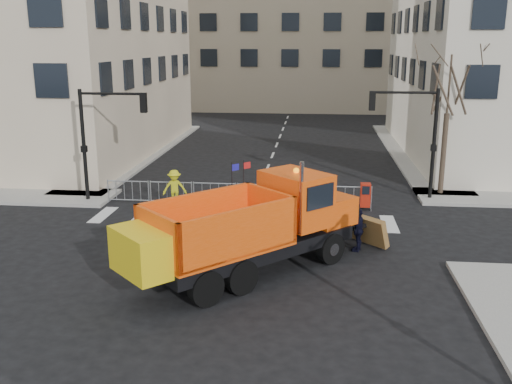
# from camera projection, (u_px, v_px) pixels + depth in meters

# --- Properties ---
(ground) EXTENTS (120.00, 120.00, 0.00)m
(ground) POSITION_uv_depth(u_px,v_px,m) (228.00, 268.00, 19.58)
(ground) COLOR black
(ground) RESTS_ON ground
(sidewalk_back) EXTENTS (64.00, 5.00, 0.15)m
(sidewalk_back) POSITION_uv_depth(u_px,v_px,m) (254.00, 199.00, 27.73)
(sidewalk_back) COLOR gray
(sidewalk_back) RESTS_ON ground
(building_far) EXTENTS (30.00, 18.00, 24.00)m
(building_far) POSITION_uv_depth(u_px,v_px,m) (294.00, 1.00, 66.47)
(building_far) COLOR #B8A98C
(building_far) RESTS_ON ground
(traffic_light_left) EXTENTS (0.18, 0.18, 5.40)m
(traffic_light_left) POSITION_uv_depth(u_px,v_px,m) (84.00, 147.00, 26.90)
(traffic_light_left) COLOR black
(traffic_light_left) RESTS_ON ground
(traffic_light_right) EXTENTS (0.18, 0.18, 5.40)m
(traffic_light_right) POSITION_uv_depth(u_px,v_px,m) (434.00, 146.00, 27.15)
(traffic_light_right) COLOR black
(traffic_light_right) RESTS_ON ground
(crowd_barriers) EXTENTS (12.60, 0.60, 1.10)m
(crowd_barriers) POSITION_uv_depth(u_px,v_px,m) (237.00, 194.00, 26.81)
(crowd_barriers) COLOR #9EA0A5
(crowd_barriers) RESTS_ON ground
(street_tree) EXTENTS (3.00, 3.00, 7.50)m
(street_tree) POSITION_uv_depth(u_px,v_px,m) (446.00, 121.00, 27.77)
(street_tree) COLOR #382B21
(street_tree) RESTS_ON ground
(plow_truck) EXTENTS (8.81, 8.84, 3.83)m
(plow_truck) POSITION_uv_depth(u_px,v_px,m) (247.00, 226.00, 18.60)
(plow_truck) COLOR black
(plow_truck) RESTS_ON ground
(cop_a) EXTENTS (0.80, 0.67, 1.87)m
(cop_a) POSITION_uv_depth(u_px,v_px,m) (324.00, 214.00, 22.49)
(cop_a) COLOR black
(cop_a) RESTS_ON ground
(cop_b) EXTENTS (1.00, 0.88, 1.73)m
(cop_b) POSITION_uv_depth(u_px,v_px,m) (333.00, 215.00, 22.58)
(cop_b) COLOR black
(cop_b) RESTS_ON ground
(cop_c) EXTENTS (0.70, 1.04, 1.64)m
(cop_c) POSITION_uv_depth(u_px,v_px,m) (358.00, 230.00, 20.95)
(cop_c) COLOR black
(cop_c) RESTS_ON ground
(worker) EXTENTS (1.22, 0.91, 1.69)m
(worker) POSITION_uv_depth(u_px,v_px,m) (175.00, 188.00, 26.21)
(worker) COLOR gold
(worker) RESTS_ON sidewalk_back
(newspaper_box) EXTENTS (0.45, 0.40, 1.10)m
(newspaper_box) POSITION_uv_depth(u_px,v_px,m) (365.00, 195.00, 26.13)
(newspaper_box) COLOR #AB1C0D
(newspaper_box) RESTS_ON sidewalk_back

